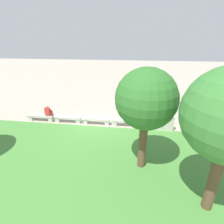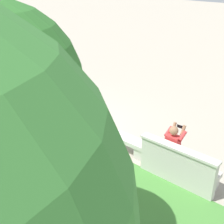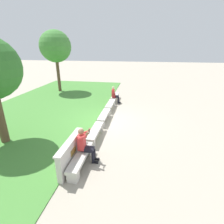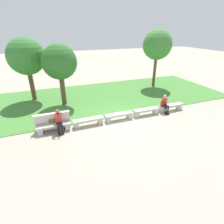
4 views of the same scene
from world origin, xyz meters
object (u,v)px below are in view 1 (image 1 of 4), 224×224
bench_main (157,124)px  bench_mid (96,120)px  tree_left_background (146,100)px  bench_far (68,118)px  person_photographer (152,117)px  backpack (50,113)px  bench_end (41,117)px  person_distant (48,112)px  bench_near (126,122)px

bench_main → bench_mid: 4.04m
bench_main → tree_left_background: size_ratio=0.41×
bench_mid → bench_far: bearing=0.0°
bench_main → person_photographer: size_ratio=1.40×
person_photographer → backpack: (7.01, 0.04, -0.11)m
bench_end → person_photographer: size_ratio=1.40×
bench_mid → person_distant: person_distant is taller
bench_far → person_distant: person_distant is taller
person_distant → person_photographer: bearing=-179.9°
bench_near → bench_mid: same height
bench_mid → person_photographer: size_ratio=1.40×
person_photographer → bench_main: bearing=166.6°
bench_main → bench_far: same height
bench_far → backpack: bearing=-1.9°
person_photographer → person_distant: person_photographer is taller
bench_near → person_photographer: (-1.69, -0.08, 0.44)m
bench_near → person_distant: (5.46, -0.07, 0.37)m
bench_mid → person_distant: 3.46m
backpack → bench_main: bearing=179.7°
bench_far → person_photographer: bearing=-179.2°
person_distant → bench_main: bearing=179.5°
bench_near → person_distant: person_distant is taller
bench_main → bench_mid: (4.04, 0.00, 0.00)m
bench_near → bench_end: size_ratio=1.00×
bench_near → tree_left_background: size_ratio=0.41×
backpack → tree_left_background: tree_left_background is taller
bench_far → person_distant: bearing=-2.7°
bench_far → person_photographer: person_photographer is taller
bench_far → person_photographer: (-5.73, -0.08, 0.44)m
bench_far → bench_near: bearing=180.0°
bench_mid → tree_left_background: tree_left_background is taller
bench_mid → bench_near: bearing=180.0°
bench_near → person_photographer: size_ratio=1.40×
backpack → bench_far: bearing=178.1°
person_distant → backpack: size_ratio=2.94×
bench_main → bench_mid: size_ratio=1.00×
bench_end → person_distant: (-0.60, -0.07, 0.37)m
person_photographer → bench_end: bearing=0.6°
bench_mid → bench_far: same height
bench_near → bench_main: bearing=180.0°
bench_mid → bench_far: size_ratio=1.00×
bench_near → tree_left_background: tree_left_background is taller
backpack → tree_left_background: bearing=147.7°
bench_main → bench_end: 8.08m
bench_far → bench_mid: bearing=180.0°
person_photographer → person_distant: 7.15m
bench_near → bench_mid: size_ratio=1.00×
bench_near → person_distant: 5.47m
bench_mid → bench_far: (2.02, 0.00, 0.00)m
bench_end → person_distant: person_distant is taller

